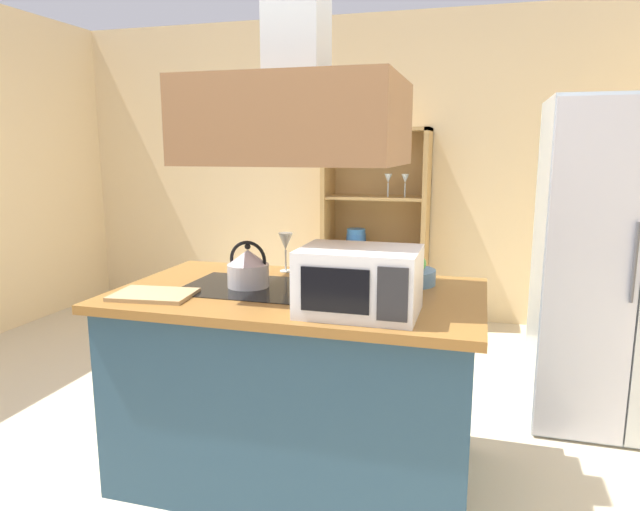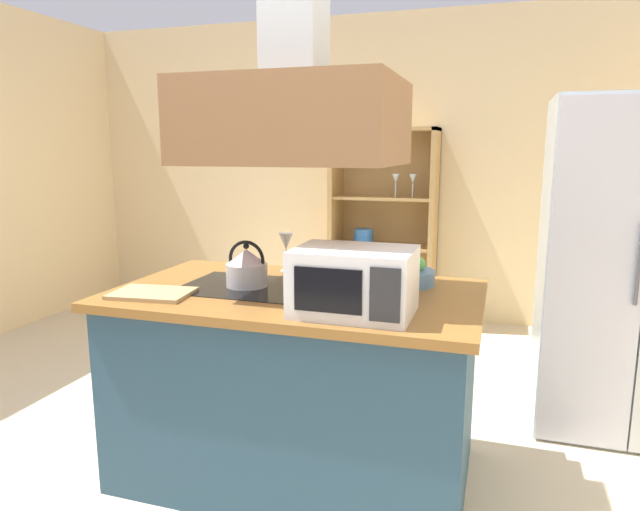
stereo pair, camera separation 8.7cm
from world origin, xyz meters
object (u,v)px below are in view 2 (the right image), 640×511
Objects in this scene: dish_cabinet at (383,237)px; microwave at (354,281)px; fruit_bowl at (407,275)px; refrigerator at (630,268)px; kettle at (247,267)px; cutting_board at (152,293)px; wine_glass_on_counter at (286,243)px.

microwave is at bearing -80.85° from dish_cabinet.
dish_cabinet is 3.72× the size of microwave.
dish_cabinet is at bearing 104.10° from fruit_bowl.
dish_cabinet is at bearing 99.15° from microwave.
dish_cabinet is (-1.67, 1.57, -0.14)m from refrigerator.
kettle is 0.80× the size of fruit_bowl.
microwave reaches higher than cutting_board.
wine_glass_on_counter reaches higher than cutting_board.
fruit_bowl is (0.71, 0.28, -0.05)m from kettle.
microwave reaches higher than fruit_bowl.
cutting_board is (-0.46, -2.87, 0.15)m from dish_cabinet.
dish_cabinet is 5.04× the size of cutting_board.
cutting_board is at bearing -179.88° from microwave.
wine_glass_on_counter is (-0.07, -2.22, 0.29)m from dish_cabinet.
refrigerator reaches higher than fruit_bowl.
refrigerator reaches higher than dish_cabinet.
kettle is 0.64× the size of cutting_board.
refrigerator is 5.31× the size of cutting_board.
fruit_bowl is at bearing -146.02° from refrigerator.
refrigerator reaches higher than wine_glass_on_counter.
kettle reaches higher than cutting_board.
cutting_board is at bearing -139.89° from kettle.
wine_glass_on_counter is (-0.53, 0.64, 0.02)m from microwave.
wine_glass_on_counter is 0.67m from fruit_bowl.
microwave is (-1.21, -1.29, 0.13)m from refrigerator.
cutting_board is 1.18m from fruit_bowl.
microwave is (0.59, -0.28, 0.04)m from kettle.
kettle is at bearing 154.88° from microwave.
wine_glass_on_counter is at bearing -159.68° from refrigerator.
kettle is at bearing -92.81° from dish_cabinet.
refrigerator is 1.32m from fruit_bowl.
dish_cabinet reaches higher than kettle.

